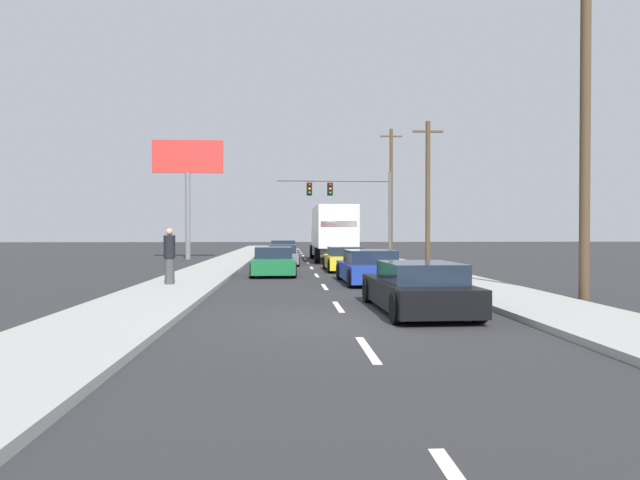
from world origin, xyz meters
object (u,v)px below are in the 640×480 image
(utility_pole_far, at_px, (391,190))
(utility_pole_near, at_px, (585,110))
(car_blue, at_px, (369,268))
(utility_pole_mid, at_px, (428,190))
(roadside_billboard, at_px, (188,172))
(car_silver, at_px, (283,251))
(car_black, at_px, (417,288))
(car_gray, at_px, (283,256))
(traffic_signal_mast, at_px, (343,195))
(pedestrian_near_corner, at_px, (169,256))
(box_truck, at_px, (332,230))
(car_green, at_px, (274,263))
(car_yellow, at_px, (344,260))

(utility_pole_far, bearing_deg, utility_pole_near, -90.76)
(car_blue, height_order, utility_pole_mid, utility_pole_mid)
(utility_pole_near, distance_m, roadside_billboard, 27.90)
(car_silver, relative_size, car_black, 0.95)
(car_gray, height_order, roadside_billboard, roadside_billboard)
(traffic_signal_mast, bearing_deg, car_gray, -113.83)
(car_gray, xyz_separation_m, roadside_billboard, (-6.56, 6.64, 5.47))
(utility_pole_near, distance_m, pedestrian_near_corner, 13.36)
(car_blue, height_order, roadside_billboard, roadside_billboard)
(utility_pole_near, relative_size, utility_pole_mid, 1.21)
(car_blue, xyz_separation_m, utility_pole_mid, (5.28, 11.90, 3.76))
(car_silver, xyz_separation_m, pedestrian_near_corner, (-3.65, -20.00, 0.49))
(box_truck, relative_size, car_black, 1.99)
(car_green, xyz_separation_m, box_truck, (3.49, 11.30, 1.46))
(traffic_signal_mast, xyz_separation_m, utility_pole_far, (4.34, 3.08, 0.60))
(car_green, distance_m, utility_pole_mid, 12.48)
(traffic_signal_mast, bearing_deg, utility_pole_far, 35.40)
(car_silver, bearing_deg, traffic_signal_mast, 35.37)
(utility_pole_near, bearing_deg, car_yellow, 114.70)
(car_green, xyz_separation_m, roadside_billboard, (-6.23, 14.31, 5.45))
(utility_pole_near, bearing_deg, utility_pole_mid, 89.73)
(car_blue, height_order, car_black, car_blue)
(traffic_signal_mast, xyz_separation_m, roadside_billboard, (-11.07, -3.57, 1.26))
(utility_pole_mid, height_order, pedestrian_near_corner, utility_pole_mid)
(car_yellow, height_order, utility_pole_far, utility_pole_far)
(car_blue, relative_size, utility_pole_far, 0.42)
(box_truck, distance_m, car_black, 22.52)
(utility_pole_near, bearing_deg, pedestrian_near_corner, 162.26)
(car_green, height_order, utility_pole_far, utility_pole_far)
(car_blue, bearing_deg, box_truck, 90.31)
(box_truck, relative_size, utility_pole_mid, 1.09)
(car_blue, xyz_separation_m, car_black, (0.06, -7.21, -0.02))
(car_black, distance_m, pedestrian_near_corner, 9.11)
(traffic_signal_mast, distance_m, utility_pole_far, 5.35)
(car_blue, bearing_deg, car_yellow, 91.89)
(traffic_signal_mast, distance_m, roadside_billboard, 11.70)
(car_green, xyz_separation_m, pedestrian_near_corner, (-3.33, -5.32, 0.52))
(car_green, distance_m, car_blue, 5.33)
(pedestrian_near_corner, bearing_deg, utility_pole_far, 64.57)
(box_truck, relative_size, utility_pole_near, 0.90)
(car_gray, bearing_deg, box_truck, 48.86)
(utility_pole_near, distance_m, utility_pole_far, 30.17)
(utility_pole_far, height_order, roadside_billboard, utility_pole_far)
(car_black, height_order, utility_pole_far, utility_pole_far)
(traffic_signal_mast, bearing_deg, pedestrian_near_corner, -109.38)
(car_silver, distance_m, car_blue, 18.92)
(car_silver, xyz_separation_m, utility_pole_far, (8.85, 6.29, 4.75))
(traffic_signal_mast, xyz_separation_m, utility_pole_near, (3.93, -27.08, 0.48))
(car_gray, height_order, car_green, car_green)
(box_truck, xyz_separation_m, utility_pole_mid, (5.36, -3.36, 2.31))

